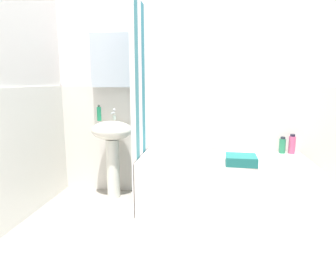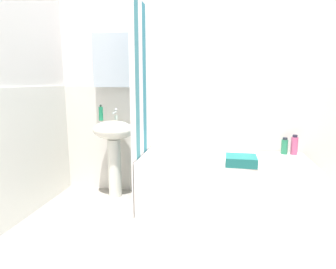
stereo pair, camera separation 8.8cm
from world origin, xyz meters
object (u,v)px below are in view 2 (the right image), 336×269
(soap_dispenser, at_px, (101,113))
(conditioner_bottle, at_px, (294,145))
(towel_folded, at_px, (241,160))
(shampoo_bottle, at_px, (285,146))
(sink, at_px, (114,141))
(bathtub, at_px, (223,184))

(soap_dispenser, distance_m, conditioner_bottle, 2.02)
(conditioner_bottle, height_order, towel_folded, conditioner_bottle)
(shampoo_bottle, xyz_separation_m, towel_folded, (-0.46, -0.49, -0.04))
(soap_dispenser, xyz_separation_m, towel_folded, (1.44, -0.40, -0.35))
(conditioner_bottle, bearing_deg, soap_dispenser, -177.60)
(sink, bearing_deg, conditioner_bottle, 2.78)
(soap_dispenser, relative_size, bathtub, 0.11)
(sink, xyz_separation_m, towel_folded, (1.31, -0.39, -0.05))
(sink, height_order, conditioner_bottle, sink)
(sink, bearing_deg, shampoo_bottle, 3.14)
(soap_dispenser, bearing_deg, towel_folded, -15.43)
(conditioner_bottle, distance_m, towel_folded, 0.73)
(bathtub, bearing_deg, sink, 172.14)
(bathtub, relative_size, shampoo_bottle, 9.39)
(bathtub, bearing_deg, conditioner_bottle, 19.70)
(sink, distance_m, towel_folded, 1.36)
(shampoo_bottle, distance_m, towel_folded, 0.67)
(soap_dispenser, relative_size, conditioner_bottle, 0.85)
(soap_dispenser, distance_m, towel_folded, 1.53)
(conditioner_bottle, distance_m, shampoo_bottle, 0.09)
(conditioner_bottle, relative_size, shampoo_bottle, 1.18)
(sink, distance_m, conditioner_bottle, 1.86)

